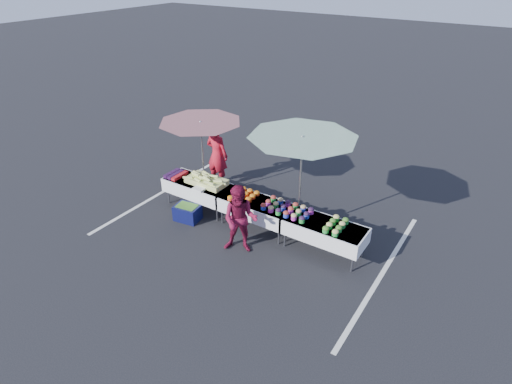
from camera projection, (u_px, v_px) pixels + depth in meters
The scene contains 17 objects.
ground at pixel (256, 227), 10.58m from camera, with size 80.00×80.00×0.00m, color black.
stripe_left at pixel (162, 192), 12.11m from camera, with size 0.10×5.00×0.00m, color silver.
stripe_right at pixel (382, 273), 9.05m from camera, with size 0.10×5.00×0.00m, color silver.
table_left at pixel (198, 187), 11.15m from camera, with size 1.86×0.81×0.75m.
table_center at pixel (256, 207), 10.29m from camera, with size 1.86×0.81×0.75m.
table_right at pixel (324, 230), 9.43m from camera, with size 1.86×0.81×0.75m.
berry_punnets at pixel (176, 175), 11.35m from camera, with size 0.40×0.54×0.08m.
corn_pile at pixel (206, 181), 10.94m from camera, with size 1.16×0.57×0.26m.
plastic_bags at pixel (199, 189), 10.70m from camera, with size 0.30×0.25×0.05m, color white.
carrot_bowls at pixel (244, 196), 10.35m from camera, with size 0.55×0.69×0.11m.
potato_cups at pixel (287, 208), 9.77m from camera, with size 1.14×0.58×0.16m.
bean_baskets at pixel (336, 225), 9.18m from camera, with size 0.36×0.68×0.15m.
vendor at pixel (217, 155), 12.12m from camera, with size 0.68×0.45×1.87m, color red.
customer at pixel (240, 220), 9.38m from camera, with size 0.79×0.62×1.63m, color maroon.
umbrella_left at pixel (201, 129), 10.98m from camera, with size 2.60×2.60×2.20m.
umbrella_right at pixel (302, 146), 9.31m from camera, with size 2.79×2.79×2.50m.
storage_bin at pixel (188, 212), 10.79m from camera, with size 0.68×0.54×0.41m.
Camera 1 is at (4.83, -7.36, 5.93)m, focal length 30.00 mm.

